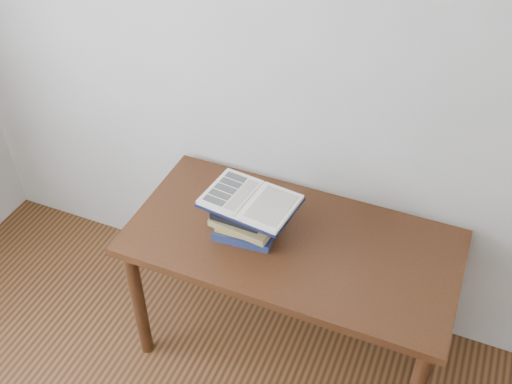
% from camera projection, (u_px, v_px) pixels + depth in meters
% --- Properties ---
extents(desk, '(1.33, 0.66, 0.71)m').
position_uv_depth(desk, '(291.00, 257.00, 2.47)').
color(desk, '#472011').
rests_on(desk, ground).
extents(book_stack, '(0.27, 0.21, 0.18)m').
position_uv_depth(book_stack, '(245.00, 216.00, 2.38)').
color(book_stack, '#182D48').
rests_on(book_stack, desk).
extents(open_book, '(0.38, 0.29, 0.03)m').
position_uv_depth(open_book, '(250.00, 201.00, 2.29)').
color(open_book, black).
rests_on(open_book, book_stack).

